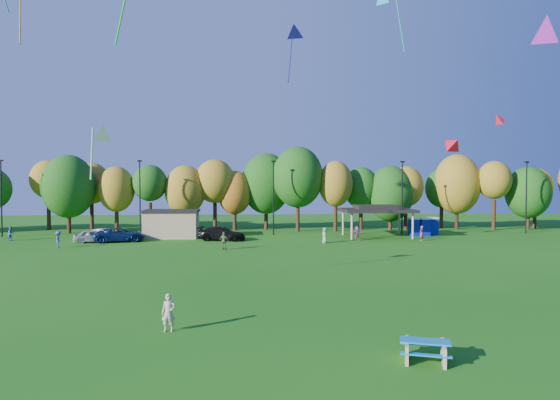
{
  "coord_description": "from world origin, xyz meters",
  "views": [
    {
      "loc": [
        -1.44,
        -20.56,
        6.41
      ],
      "look_at": [
        0.42,
        6.0,
        5.48
      ],
      "focal_mm": 32.0,
      "sensor_mm": 36.0,
      "label": 1
    }
  ],
  "objects": [
    {
      "name": "far_person_5",
      "position": [
        10.91,
        33.74,
        0.8
      ],
      "size": [
        1.56,
        0.85,
        1.6
      ],
      "primitive_type": "imported",
      "rotation": [
        0.0,
        0.0,
        0.27
      ],
      "color": "#AF4885",
      "rests_on": "ground"
    },
    {
      "name": "car_b",
      "position": [
        -16.8,
        35.12,
        0.68
      ],
      "size": [
        4.35,
        2.55,
        1.36
      ],
      "primitive_type": "imported",
      "rotation": [
        0.0,
        0.0,
        1.28
      ],
      "color": "#ADACB2",
      "rests_on": "ground"
    },
    {
      "name": "kite_4",
      "position": [
        22.67,
        25.49,
        12.5
      ],
      "size": [
        1.69,
        1.42,
        1.45
      ],
      "color": "red"
    },
    {
      "name": "lamp_posts",
      "position": [
        2.0,
        40.0,
        4.9
      ],
      "size": [
        64.5,
        0.25,
        9.09
      ],
      "color": "black",
      "rests_on": "ground"
    },
    {
      "name": "kite_flyer",
      "position": [
        -4.73,
        0.95,
        0.82
      ],
      "size": [
        0.61,
        0.41,
        1.63
      ],
      "primitive_type": "imported",
      "rotation": [
        0.0,
        0.0,
        -0.03
      ],
      "color": "#C5AF94",
      "rests_on": "ground"
    },
    {
      "name": "pavilion",
      "position": [
        14.0,
        37.0,
        3.23
      ],
      "size": [
        8.2,
        6.2,
        3.77
      ],
      "color": "tan",
      "rests_on": "ground"
    },
    {
      "name": "kite_11",
      "position": [
        2.39,
        16.83,
        17.66
      ],
      "size": [
        1.93,
        2.96,
        4.65
      ],
      "color": "#251B94"
    },
    {
      "name": "far_person_4",
      "position": [
        -19.7,
        29.47,
        0.83
      ],
      "size": [
        0.83,
        1.18,
        1.66
      ],
      "primitive_type": "imported",
      "rotation": [
        0.0,
        0.0,
        1.79
      ],
      "color": "#464495",
      "rests_on": "ground"
    },
    {
      "name": "car_d",
      "position": [
        -4.05,
        34.74,
        0.77
      ],
      "size": [
        5.63,
        3.27,
        1.53
      ],
      "primitive_type": "imported",
      "rotation": [
        0.0,
        0.0,
        1.35
      ],
      "color": "black",
      "rests_on": "ground"
    },
    {
      "name": "far_person_1",
      "position": [
        6.97,
        31.67,
        0.82
      ],
      "size": [
        0.58,
        0.84,
        1.64
      ],
      "primitive_type": "imported",
      "rotation": [
        0.0,
        0.0,
        4.79
      ],
      "color": "#83A772",
      "rests_on": "ground"
    },
    {
      "name": "far_person_3",
      "position": [
        -3.47,
        27.18,
        0.85
      ],
      "size": [
        1.08,
        0.81,
        1.7
      ],
      "primitive_type": "imported",
      "rotation": [
        0.0,
        0.0,
        2.69
      ],
      "color": "#587245",
      "rests_on": "ground"
    },
    {
      "name": "kite_8",
      "position": [
        19.29,
        12.85,
        17.07
      ],
      "size": [
        2.88,
        5.23,
        8.73
      ],
      "color": "#D128D7"
    },
    {
      "name": "car_c",
      "position": [
        -15.04,
        34.3,
        0.75
      ],
      "size": [
        5.86,
        3.71,
        1.51
      ],
      "primitive_type": "imported",
      "rotation": [
        0.0,
        0.0,
        1.81
      ],
      "color": "navy",
      "rests_on": "ground"
    },
    {
      "name": "ground",
      "position": [
        0.0,
        0.0,
        0.0
      ],
      "size": [
        160.0,
        160.0,
        0.0
      ],
      "primitive_type": "plane",
      "color": "#19600F",
      "rests_on": "ground"
    },
    {
      "name": "kite_10",
      "position": [
        10.28,
        7.34,
        8.61
      ],
      "size": [
        1.34,
        1.53,
        1.32
      ],
      "color": "red"
    },
    {
      "name": "tree_line",
      "position": [
        -1.03,
        45.51,
        5.91
      ],
      "size": [
        93.57,
        10.55,
        11.15
      ],
      "color": "black",
      "rests_on": "ground"
    },
    {
      "name": "car_a",
      "position": [
        -17.67,
        33.84,
        0.69
      ],
      "size": [
        4.34,
        2.6,
        1.38
      ],
      "primitive_type": "imported",
      "rotation": [
        0.0,
        0.0,
        1.83
      ],
      "color": "#B9B9B9",
      "rests_on": "ground"
    },
    {
      "name": "picnic_table",
      "position": [
        4.99,
        -3.31,
        0.44
      ],
      "size": [
        2.11,
        1.92,
        0.76
      ],
      "rotation": [
        0.0,
        0.0,
        -0.31
      ],
      "color": "tan",
      "rests_on": "ground"
    },
    {
      "name": "kite_14",
      "position": [
        -9.62,
        8.81,
        9.32
      ],
      "size": [
        1.65,
        2.27,
        3.53
      ],
      "color": "silver"
    },
    {
      "name": "far_person_0",
      "position": [
        -27.2,
        36.09,
        0.8
      ],
      "size": [
        0.85,
        0.94,
        1.6
      ],
      "primitive_type": "imported",
      "rotation": [
        0.0,
        0.0,
        1.19
      ],
      "color": "teal",
      "rests_on": "ground"
    },
    {
      "name": "porta_potties",
      "position": [
        20.12,
        38.2,
        1.1
      ],
      "size": [
        3.75,
        1.98,
        2.18
      ],
      "color": "#0B1892",
      "rests_on": "ground"
    },
    {
      "name": "utility_building",
      "position": [
        -10.0,
        38.0,
        1.64
      ],
      "size": [
        6.3,
        4.3,
        3.25
      ],
      "color": "tan",
      "rests_on": "ground"
    },
    {
      "name": "far_person_2",
      "position": [
        17.95,
        32.97,
        0.82
      ],
      "size": [
        0.71,
        0.7,
        1.65
      ],
      "primitive_type": "imported",
      "rotation": [
        0.0,
        0.0,
        3.92
      ],
      "color": "#A14C76",
      "rests_on": "ground"
    }
  ]
}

